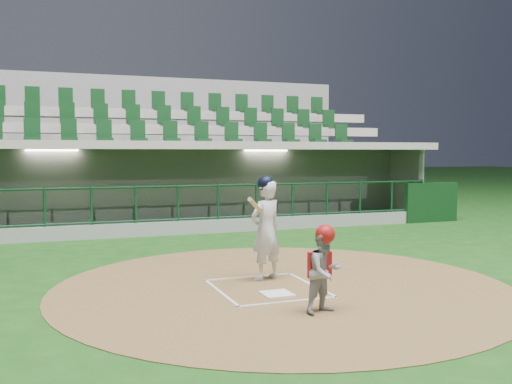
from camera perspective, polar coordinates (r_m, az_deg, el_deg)
ground at (r=9.23m, az=0.41°, el=-9.28°), size 120.00×120.00×0.00m
dirt_circle at (r=9.16m, az=2.64°, el=-9.35°), size 7.20×7.20×0.01m
home_plate at (r=8.60m, az=2.10°, el=-10.13°), size 0.43×0.43×0.02m
batter_box_chalk at (r=8.96m, az=1.11°, el=-9.58°), size 1.55×1.80×0.01m
dugout_structure at (r=16.60m, az=-8.84°, el=-0.05°), size 16.40×3.70×3.00m
seating_deck at (r=19.58m, az=-10.99°, el=1.89°), size 17.00×6.72×5.15m
batter at (r=9.41m, az=0.99°, el=-3.56°), size 0.89×0.94×1.73m
catcher at (r=7.59m, az=6.87°, el=-7.65°), size 0.62×0.54×1.17m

